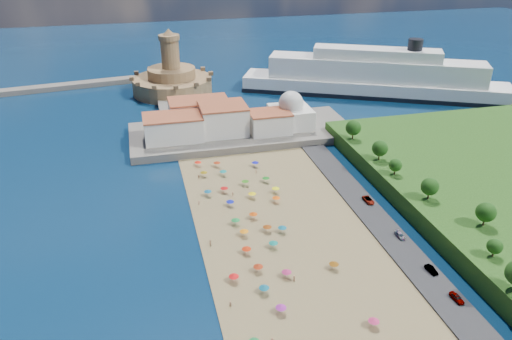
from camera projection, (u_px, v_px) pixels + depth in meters
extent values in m
plane|color=#071938|center=(264.00, 236.00, 139.15)|extent=(700.00, 700.00, 0.00)
cube|color=#59544C|center=(242.00, 132.00, 204.15)|extent=(90.00, 36.00, 3.00)
cube|color=#59544C|center=(179.00, 110.00, 229.99)|extent=(18.00, 70.00, 2.40)
cube|color=silver|center=(173.00, 128.00, 191.97)|extent=(22.00, 14.00, 9.00)
cube|color=silver|center=(223.00, 120.00, 197.58)|extent=(18.00, 16.00, 11.00)
cube|color=silver|center=(270.00, 123.00, 198.65)|extent=(16.00, 12.00, 8.00)
cube|color=silver|center=(199.00, 112.00, 206.52)|extent=(24.00, 14.00, 10.00)
cube|color=silver|center=(291.00, 117.00, 204.28)|extent=(16.00, 16.00, 8.00)
sphere|color=silver|center=(291.00, 103.00, 201.62)|extent=(10.00, 10.00, 10.00)
cylinder|color=silver|center=(291.00, 94.00, 199.94)|extent=(1.20, 1.20, 1.60)
cylinder|color=#A37B51|center=(173.00, 85.00, 254.84)|extent=(40.00, 40.00, 8.00)
cylinder|color=#A37B51|center=(172.00, 73.00, 251.96)|extent=(24.00, 24.00, 5.00)
cylinder|color=#A37B51|center=(170.00, 54.00, 247.75)|extent=(9.00, 9.00, 14.00)
cylinder|color=#A37B51|center=(169.00, 37.00, 244.11)|extent=(10.40, 10.40, 2.40)
cone|color=#A37B51|center=(168.00, 32.00, 242.91)|extent=(6.00, 6.00, 3.00)
cube|color=black|center=(373.00, 93.00, 253.04)|extent=(127.60, 75.30, 2.13)
cube|color=white|center=(373.00, 87.00, 251.76)|extent=(126.52, 74.50, 7.87)
cube|color=white|center=(375.00, 70.00, 247.69)|extent=(101.37, 59.92, 10.50)
cube|color=white|center=(377.00, 54.00, 244.19)|extent=(60.47, 37.71, 5.25)
cylinder|color=black|center=(415.00, 45.00, 238.63)|extent=(7.00, 7.00, 5.25)
cylinder|color=gray|center=(267.00, 229.00, 140.03)|extent=(0.07, 0.07, 2.00)
cone|color=#84380C|center=(267.00, 226.00, 139.63)|extent=(2.50, 2.50, 0.60)
cylinder|color=gray|center=(252.00, 195.00, 157.21)|extent=(0.07, 0.07, 2.00)
cone|color=yellow|center=(252.00, 193.00, 156.81)|extent=(2.50, 2.50, 0.60)
cylinder|color=gray|center=(253.00, 216.00, 146.16)|extent=(0.07, 0.07, 2.00)
cone|color=#D54909|center=(253.00, 213.00, 145.76)|extent=(2.50, 2.50, 0.60)
cylinder|color=gray|center=(373.00, 323.00, 106.93)|extent=(0.07, 0.07, 2.00)
cone|color=#C0295F|center=(374.00, 320.00, 106.53)|extent=(2.50, 2.50, 0.60)
cylinder|color=gray|center=(217.00, 164.00, 177.49)|extent=(0.07, 0.07, 2.00)
cone|color=#9F2B0E|center=(217.00, 162.00, 177.10)|extent=(2.50, 2.50, 0.60)
cylinder|color=gray|center=(334.00, 266.00, 124.78)|extent=(0.07, 0.07, 2.00)
cone|color=#7D460B|center=(334.00, 263.00, 124.38)|extent=(2.50, 2.50, 0.60)
cylinder|color=gray|center=(236.00, 222.00, 143.23)|extent=(0.07, 0.07, 2.00)
cone|color=#178236|center=(236.00, 219.00, 142.83)|extent=(2.50, 2.50, 0.60)
cylinder|color=gray|center=(245.00, 183.00, 164.77)|extent=(0.07, 0.07, 2.00)
cone|color=#2E8317|center=(245.00, 181.00, 164.37)|extent=(2.50, 2.50, 0.60)
cylinder|color=gray|center=(223.00, 173.00, 171.32)|extent=(0.07, 0.07, 2.00)
cone|color=#0D7B7B|center=(223.00, 171.00, 170.92)|extent=(2.50, 2.50, 0.60)
cylinder|color=gray|center=(224.00, 190.00, 160.46)|extent=(0.07, 0.07, 2.00)
cone|color=red|center=(224.00, 187.00, 160.06)|extent=(2.50, 2.50, 0.60)
cylinder|color=gray|center=(198.00, 164.00, 177.82)|extent=(0.07, 0.07, 2.00)
cone|color=#FD1F0B|center=(198.00, 162.00, 177.42)|extent=(2.50, 2.50, 0.60)
cylinder|color=gray|center=(276.00, 190.00, 160.33)|extent=(0.07, 0.07, 2.00)
cone|color=#F9FF0D|center=(276.00, 188.00, 159.93)|extent=(2.50, 2.50, 0.60)
cylinder|color=gray|center=(230.00, 203.00, 152.72)|extent=(0.07, 0.07, 2.00)
cone|color=#0C15A4|center=(230.00, 201.00, 152.32)|extent=(2.50, 2.50, 0.60)
cylinder|color=gray|center=(264.00, 290.00, 116.67)|extent=(0.07, 0.07, 2.00)
cone|color=#0D5C78|center=(264.00, 287.00, 116.27)|extent=(2.50, 2.50, 0.60)
cylinder|color=gray|center=(244.00, 233.00, 138.06)|extent=(0.07, 0.07, 2.00)
cone|color=orange|center=(244.00, 230.00, 137.66)|extent=(2.50, 2.50, 0.60)
cylinder|color=gray|center=(282.00, 230.00, 139.66)|extent=(0.07, 0.07, 2.00)
cone|color=#0D5F7C|center=(282.00, 227.00, 139.26)|extent=(2.50, 2.50, 0.60)
cylinder|color=gray|center=(273.00, 245.00, 132.99)|extent=(0.07, 0.07, 2.00)
cone|color=#0D786A|center=(273.00, 242.00, 132.59)|extent=(2.50, 2.50, 0.60)
cylinder|color=gray|center=(281.00, 310.00, 110.68)|extent=(0.07, 0.07, 2.00)
cone|color=#992095|center=(281.00, 307.00, 110.28)|extent=(2.50, 2.50, 0.60)
cylinder|color=gray|center=(287.00, 274.00, 121.94)|extent=(0.07, 0.07, 2.00)
cone|color=#AA245D|center=(287.00, 271.00, 121.54)|extent=(2.50, 2.50, 0.60)
cylinder|color=gray|center=(208.00, 193.00, 158.52)|extent=(0.07, 0.07, 2.00)
cone|color=#0E5881|center=(208.00, 191.00, 158.12)|extent=(2.50, 2.50, 0.60)
cylinder|color=gray|center=(258.00, 269.00, 123.85)|extent=(0.07, 0.07, 2.00)
cone|color=#9B290E|center=(258.00, 266.00, 123.45)|extent=(2.50, 2.50, 0.60)
cylinder|color=gray|center=(266.00, 180.00, 166.81)|extent=(0.07, 0.07, 2.00)
cone|color=#13701A|center=(266.00, 177.00, 166.41)|extent=(2.50, 2.50, 0.60)
cylinder|color=gray|center=(255.00, 164.00, 177.67)|extent=(0.07, 0.07, 2.00)
cone|color=#0D10B3|center=(255.00, 162.00, 177.27)|extent=(2.50, 2.50, 0.60)
cylinder|color=gray|center=(234.00, 278.00, 120.43)|extent=(0.07, 0.07, 2.00)
cone|color=red|center=(234.00, 275.00, 120.04)|extent=(2.50, 2.50, 0.60)
cylinder|color=gray|center=(276.00, 200.00, 154.86)|extent=(0.07, 0.07, 2.00)
cone|color=#FD5D0B|center=(276.00, 197.00, 154.46)|extent=(2.50, 2.50, 0.60)
cylinder|color=gray|center=(246.00, 251.00, 130.61)|extent=(0.07, 0.07, 2.00)
cone|color=red|center=(246.00, 248.00, 130.22)|extent=(2.50, 2.50, 0.60)
cylinder|color=gray|center=(204.00, 174.00, 170.56)|extent=(0.07, 0.07, 2.00)
cone|color=#846B0C|center=(204.00, 172.00, 170.16)|extent=(2.50, 2.50, 0.60)
imported|color=tan|center=(199.00, 203.00, 153.22)|extent=(1.20, 1.23, 1.68)
imported|color=tan|center=(210.00, 243.00, 133.85)|extent=(1.11, 1.02, 1.86)
imported|color=tan|center=(233.00, 194.00, 158.14)|extent=(1.00, 0.84, 1.83)
imported|color=tan|center=(230.00, 304.00, 112.45)|extent=(0.78, 0.72, 1.78)
imported|color=tan|center=(256.00, 171.00, 172.71)|extent=(1.23, 1.23, 1.72)
imported|color=tan|center=(199.00, 177.00, 169.08)|extent=(0.84, 1.08, 1.71)
imported|color=tan|center=(294.00, 278.00, 120.78)|extent=(0.92, 0.96, 1.66)
imported|color=gray|center=(457.00, 298.00, 114.01)|extent=(1.94, 4.21, 1.40)
imported|color=gray|center=(431.00, 270.00, 123.35)|extent=(1.79, 4.12, 1.32)
imported|color=gray|center=(368.00, 200.00, 154.34)|extent=(2.41, 5.05, 1.39)
imported|color=gray|center=(400.00, 235.00, 137.02)|extent=(1.82, 4.21, 1.21)
cylinder|color=#382314|center=(493.00, 253.00, 120.07)|extent=(0.50, 0.50, 2.09)
sphere|color=#14380F|center=(495.00, 246.00, 119.24)|extent=(3.75, 3.75, 3.75)
cylinder|color=#382314|center=(484.00, 221.00, 132.21)|extent=(0.50, 0.50, 2.94)
sphere|color=#14380F|center=(486.00, 212.00, 131.04)|extent=(5.30, 5.30, 5.30)
cylinder|color=#382314|center=(428.00, 194.00, 145.13)|extent=(0.50, 0.50, 2.88)
sphere|color=#14380F|center=(430.00, 186.00, 143.98)|extent=(5.19, 5.19, 5.19)
cylinder|color=#382314|center=(395.00, 171.00, 159.48)|extent=(0.50, 0.50, 2.36)
sphere|color=#14380F|center=(395.00, 165.00, 158.54)|extent=(4.24, 4.24, 4.24)
cylinder|color=#382314|center=(379.00, 155.00, 169.30)|extent=(0.50, 0.50, 3.02)
sphere|color=#14380F|center=(380.00, 148.00, 168.09)|extent=(5.44, 5.44, 5.44)
cylinder|color=#382314|center=(353.00, 135.00, 185.61)|extent=(0.50, 0.50, 3.20)
sphere|color=#14380F|center=(353.00, 128.00, 184.33)|extent=(5.76, 5.76, 5.76)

